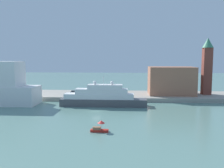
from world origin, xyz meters
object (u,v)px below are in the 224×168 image
object	(u,v)px
small_motorboat	(99,127)
harbor_building	(171,81)
mooring_bollard	(99,96)
large_yacht	(102,97)
parked_car	(75,93)
bell_tower	(207,64)
person_figure	(87,94)

from	to	relation	value
small_motorboat	harbor_building	distance (m)	53.07
mooring_bollard	small_motorboat	bearing A→B (deg)	-82.80
large_yacht	parked_car	size ratio (longest dim) A/B	6.81
small_motorboat	parked_car	bearing A→B (deg)	109.09
bell_tower	mooring_bollard	bearing A→B (deg)	-167.23
large_yacht	harbor_building	distance (m)	32.34
mooring_bollard	bell_tower	bearing A→B (deg)	12.77
large_yacht	bell_tower	bearing A→B (deg)	24.92
small_motorboat	bell_tower	distance (m)	62.85
person_figure	mooring_bollard	bearing A→B (deg)	-22.11
parked_car	mooring_bollard	world-z (taller)	parked_car
harbor_building	parked_car	distance (m)	39.93
person_figure	mooring_bollard	size ratio (longest dim) A/B	1.80
harbor_building	small_motorboat	bearing A→B (deg)	-117.15
parked_car	bell_tower	bearing A→B (deg)	3.31
person_figure	mooring_bollard	distance (m)	5.07
large_yacht	harbor_building	world-z (taller)	harbor_building
parked_car	person_figure	size ratio (longest dim) A/B	2.69
bell_tower	mooring_bollard	size ratio (longest dim) A/B	25.68
parked_car	harbor_building	bearing A→B (deg)	3.01
small_motorboat	parked_car	size ratio (longest dim) A/B	0.92
large_yacht	harbor_building	size ratio (longest dim) A/B	1.63
small_motorboat	harbor_building	xyz separation A→B (m)	(24.05, 46.89, 6.23)
mooring_bollard	harbor_building	bearing A→B (deg)	16.90
large_yacht	small_motorboat	xyz separation A→B (m)	(2.48, -28.91, -1.95)
person_figure	mooring_bollard	xyz separation A→B (m)	(4.69, -1.90, -0.30)
bell_tower	person_figure	world-z (taller)	bell_tower
large_yacht	mooring_bollard	world-z (taller)	large_yacht
large_yacht	mooring_bollard	size ratio (longest dim) A/B	33.02
large_yacht	harbor_building	bearing A→B (deg)	34.13
large_yacht	person_figure	world-z (taller)	large_yacht
bell_tower	mooring_bollard	xyz separation A→B (m)	(-43.30, -9.81, -12.07)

